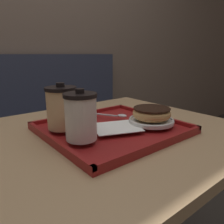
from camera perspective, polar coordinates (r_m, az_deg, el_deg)
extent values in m
cube|color=#7A6656|center=(1.70, -26.77, 20.15)|extent=(8.00, 0.05, 2.40)
cube|color=#33384C|center=(1.64, -18.96, -14.21)|extent=(1.57, 0.44, 0.45)
cube|color=#33384C|center=(1.64, -22.62, 4.08)|extent=(1.57, 0.08, 0.55)
cube|color=tan|center=(0.72, -2.29, -6.06)|extent=(0.90, 0.75, 0.03)
cube|color=maroon|center=(0.71, 0.00, -4.54)|extent=(0.41, 0.38, 0.01)
cube|color=maroon|center=(0.58, 11.73, -8.09)|extent=(0.41, 0.01, 0.01)
cube|color=maroon|center=(0.85, -7.89, -0.48)|extent=(0.41, 0.01, 0.01)
cube|color=maroon|center=(0.61, -14.90, -7.23)|extent=(0.01, 0.38, 0.01)
cube|color=maroon|center=(0.84, 10.66, -0.84)|extent=(0.01, 0.38, 0.01)
cube|color=white|center=(0.67, 1.11, -3.97)|extent=(0.17, 0.16, 0.00)
cylinder|color=white|center=(0.57, -8.13, -1.69)|extent=(0.08, 0.08, 0.11)
cylinder|color=black|center=(0.56, -8.36, 4.38)|extent=(0.09, 0.09, 0.01)
cylinder|color=black|center=(0.55, -8.40, 5.47)|extent=(0.02, 0.02, 0.01)
cylinder|color=#E0B784|center=(0.67, -13.00, 0.68)|extent=(0.09, 0.09, 0.12)
cylinder|color=black|center=(0.66, -13.32, 5.97)|extent=(0.09, 0.09, 0.01)
cylinder|color=black|center=(0.66, -13.38, 6.93)|extent=(0.02, 0.02, 0.01)
cylinder|color=white|center=(0.73, 10.20, -2.41)|extent=(0.15, 0.15, 0.01)
torus|color=white|center=(0.73, 10.22, -1.96)|extent=(0.15, 0.15, 0.01)
torus|color=tan|center=(0.72, 10.30, -0.41)|extent=(0.12, 0.12, 0.03)
cylinder|color=black|center=(0.72, 10.36, 0.94)|extent=(0.12, 0.12, 0.00)
ellipsoid|color=silver|center=(0.78, 2.66, -0.97)|extent=(0.04, 0.04, 0.01)
cube|color=silver|center=(0.81, -3.00, -0.59)|extent=(0.07, 0.12, 0.00)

